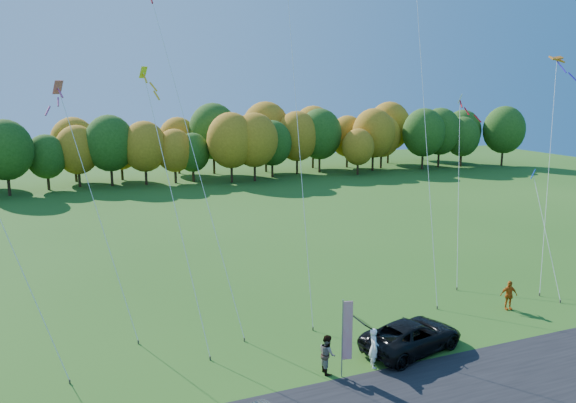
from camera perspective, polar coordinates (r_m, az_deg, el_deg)
name	(u,v)px	position (r m, az deg, el deg)	size (l,w,h in m)	color
ground	(335,368)	(28.14, 4.79, -16.46)	(160.00, 160.00, 0.00)	#245215
tree_line	(154,185)	(79.03, -13.49, 1.64)	(116.00, 12.00, 10.00)	#1E4711
black_suv	(412,336)	(30.02, 12.49, -13.16)	(2.61, 5.65, 1.57)	black
person_tailgate_a	(374,348)	(28.00, 8.70, -14.47)	(0.71, 0.47, 1.96)	white
person_tailgate_b	(327,354)	(27.31, 4.01, -15.18)	(0.90, 0.70, 1.86)	gray
person_east	(509,295)	(36.73, 21.51, -8.85)	(1.05, 0.44, 1.80)	#BD5611
feather_flag	(346,330)	(26.44, 5.94, -12.85)	(0.49, 0.16, 3.78)	#999999
kite_delta_blue	(185,121)	(32.63, -10.45, 8.08)	(4.59, 11.83, 23.42)	#4C3F33
kite_parafoil_orange	(423,93)	(39.60, 13.57, 10.65)	(6.94, 12.72, 25.96)	#4C3F33
kite_delta_red	(296,103)	(33.86, 0.84, 9.97)	(3.15, 10.43, 24.84)	#4C3F33
kite_parafoil_rainbow	(549,166)	(43.45, 25.00, 3.27)	(8.99, 7.92, 15.79)	#4C3F33
kite_diamond_yellow	(175,206)	(29.72, -11.45, -0.44)	(2.12, 7.62, 14.62)	#4C3F33
kite_diamond_green	(17,258)	(29.69, -25.86, -5.19)	(4.37, 7.01, 10.91)	#4C3F33
kite_diamond_white	(459,187)	(41.53, 16.94, 1.45)	(5.23, 7.18, 13.04)	#4C3F33
kite_diamond_pink	(97,210)	(31.86, -18.86, -0.82)	(3.57, 6.48, 13.94)	#4C3F33
kite_diamond_blue_low	(546,234)	(40.69, 24.73, -3.00)	(2.73, 5.71, 7.93)	#4C3F33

